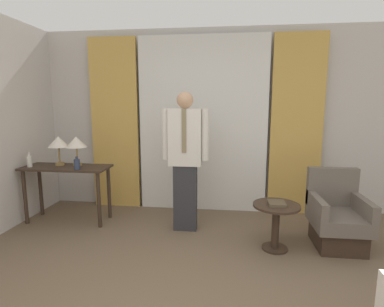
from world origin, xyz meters
The scene contains 13 objects.
wall_back centered at (0.00, 2.95, 1.35)m, with size 10.00×0.06×2.70m.
curtain_sheer_center centered at (0.00, 2.82, 1.29)m, with size 1.89×0.06×2.58m.
curtain_drape_left centered at (-1.35, 2.82, 1.29)m, with size 0.73×0.06×2.58m.
curtain_drape_right centered at (1.35, 2.82, 1.29)m, with size 0.73×0.06×2.58m.
desk centered at (-1.79, 2.12, 0.63)m, with size 1.16×0.46×0.77m.
table_lamp_left centered at (-1.92, 2.19, 1.08)m, with size 0.28×0.28×0.40m.
table_lamp_right centered at (-1.66, 2.19, 1.08)m, with size 0.28×0.28×0.40m.
bottle_near_edge centered at (-1.55, 1.96, 0.84)m, with size 0.08×0.08×0.17m.
bottle_by_lamp centered at (-2.26, 2.03, 0.85)m, with size 0.06×0.06×0.19m.
person centered at (-0.15, 2.03, 0.96)m, with size 0.58×0.20×1.75m.
armchair centered at (1.63, 1.79, 0.31)m, with size 0.57×0.65×0.86m.
side_table centered at (0.92, 1.60, 0.35)m, with size 0.51×0.51×0.52m.
book centered at (0.92, 1.59, 0.54)m, with size 0.18×0.20×0.03m.
Camera 1 is at (0.38, -1.62, 1.60)m, focal length 28.00 mm.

